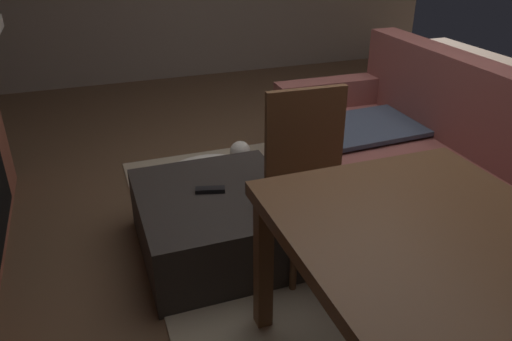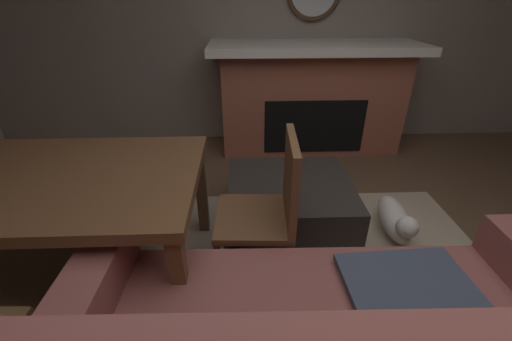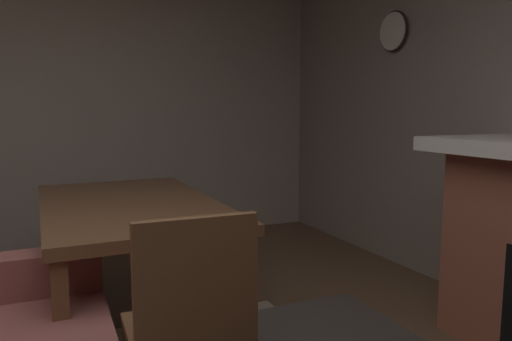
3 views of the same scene
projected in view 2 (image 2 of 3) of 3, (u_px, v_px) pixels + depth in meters
floor at (333, 327)px, 1.75m from camera, size 8.22×8.22×0.00m
wall_back_fireplace_side at (285, 9)px, 3.41m from camera, size 7.25×0.12×2.83m
area_rug at (300, 286)px, 1.98m from camera, size 2.60×2.00×0.01m
fireplace at (311, 98)px, 3.50m from camera, size 2.13×0.76×1.14m
ottoman_coffee_table at (289, 204)px, 2.43m from camera, size 0.90×0.83×0.37m
tv_remote at (293, 180)px, 2.35m from camera, size 0.09×0.17×0.02m
dining_table at (36, 187)px, 1.73m from camera, size 1.73×0.99×0.74m
dining_chair_west at (270, 205)px, 1.84m from camera, size 0.46×0.46×0.93m
small_dog at (395, 219)px, 2.31m from camera, size 0.25×0.57×0.27m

